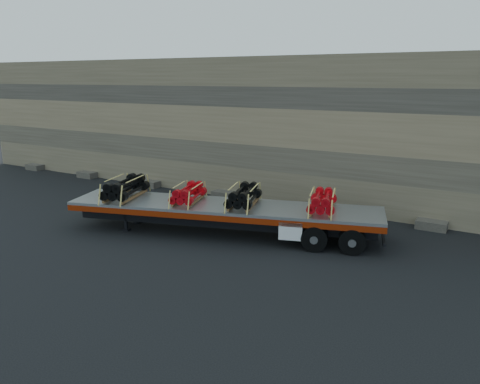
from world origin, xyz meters
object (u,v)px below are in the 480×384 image
(bundle_midfront, at_px, (188,194))
(bundle_midrear, at_px, (244,197))
(trailer, at_px, (223,219))
(bundle_rear, at_px, (322,202))
(bundle_front, at_px, (125,188))

(bundle_midfront, bearing_deg, bundle_midrear, -0.00)
(trailer, bearing_deg, bundle_rear, 0.00)
(bundle_midfront, xyz_separation_m, bundle_rear, (5.02, 1.49, 0.01))
(trailer, xyz_separation_m, bundle_midrear, (0.80, 0.24, 0.97))
(trailer, distance_m, bundle_midrear, 1.28)
(trailer, bearing_deg, bundle_front, 180.00)
(bundle_front, distance_m, bundle_midfront, 2.72)
(trailer, distance_m, bundle_front, 4.26)
(bundle_front, relative_size, bundle_rear, 1.16)
(bundle_rear, bearing_deg, bundle_front, 180.00)
(bundle_front, relative_size, bundle_midrear, 1.10)
(trailer, distance_m, bundle_rear, 3.93)
(bundle_front, bearing_deg, bundle_midrear, 0.00)
(trailer, relative_size, bundle_midrear, 5.94)
(bundle_midrear, xyz_separation_m, bundle_rear, (2.86, 0.85, -0.02))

